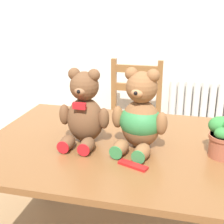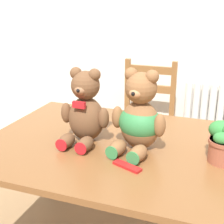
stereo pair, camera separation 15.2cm
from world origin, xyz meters
name	(u,v)px [view 2 (the right image)]	position (x,y,z in m)	size (l,w,h in m)	color
wall_back	(171,13)	(0.00, 1.84, 1.30)	(8.00, 0.04, 2.60)	silver
radiator	(222,131)	(0.51, 1.77, 0.34)	(0.68, 0.10, 0.75)	white
dining_table	(118,158)	(0.00, 0.50, 0.63)	(1.36, 0.99, 0.71)	brown
wooden_chair_behind	(145,124)	(-0.08, 1.41, 0.46)	(0.42, 0.40, 0.96)	brown
teddy_bear_left	(85,111)	(-0.17, 0.47, 0.88)	(0.26, 0.26, 0.38)	brown
teddy_bear_right	(139,118)	(0.11, 0.48, 0.87)	(0.28, 0.30, 0.39)	brown
chocolate_bar	(127,166)	(0.12, 0.28, 0.72)	(0.14, 0.04, 0.01)	red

